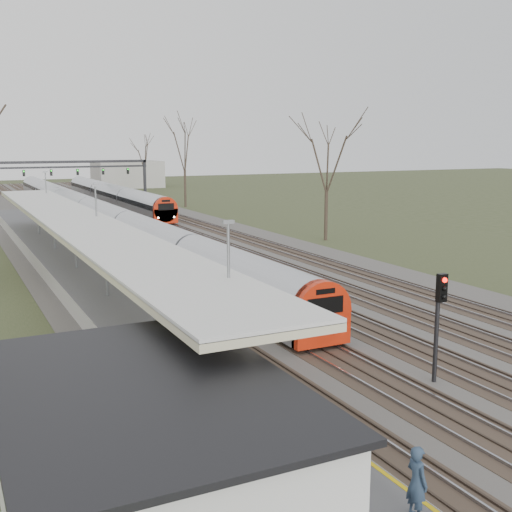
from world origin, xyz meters
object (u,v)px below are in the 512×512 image
at_px(train_near, 90,212).
at_px(passenger, 417,482).
at_px(signal_post, 439,312).
at_px(train_far, 113,196).

distance_m(train_near, passenger, 57.25).
bearing_deg(signal_post, train_near, 92.02).
bearing_deg(train_near, train_far, 69.64).
xyz_separation_m(train_far, signal_post, (-5.25, -68.44, 1.25)).
distance_m(train_far, signal_post, 68.65).
bearing_deg(passenger, train_near, -4.46).
xyz_separation_m(train_far, passenger, (-12.45, -75.85, 0.30)).
bearing_deg(train_near, signal_post, -87.98).
relative_size(train_far, passenger, 28.86).
xyz_separation_m(passenger, signal_post, (7.20, 7.41, 0.94)).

